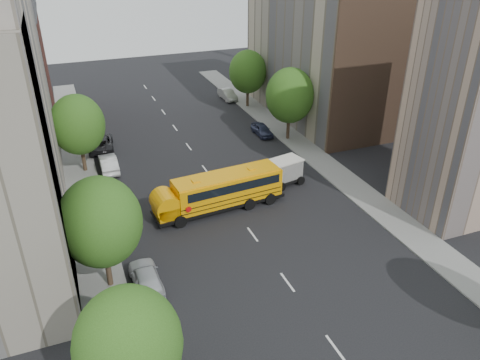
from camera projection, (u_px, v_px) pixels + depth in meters
ground at (243, 221)px, 37.72m from camera, size 120.00×120.00×0.00m
sidewalk_left at (89, 218)px, 38.10m from camera, size 3.00×80.00×0.12m
sidewalk_right at (334, 171)px, 45.51m from camera, size 3.00×80.00×0.12m
lane_markings at (205, 170)px, 45.94m from camera, size 0.15×64.00×0.01m
building_left_redbrick at (0, 76)px, 51.92m from camera, size 10.00×15.00×13.00m
building_right_far at (321, 43)px, 55.77m from camera, size 10.00×22.00×18.00m
building_right_sidewall at (377, 64)px, 46.72m from camera, size 10.10×0.30×18.00m
street_tree_0 at (129, 344)px, 20.48m from camera, size 4.80×4.80×7.41m
street_tree_1 at (100, 222)px, 28.56m from camera, size 5.12×5.12×7.90m
street_tree_2 at (78, 125)px, 43.43m from camera, size 4.99×4.99×7.71m
street_tree_4 at (290, 96)px, 50.41m from camera, size 5.25×5.25×8.10m
street_tree_5 at (248, 72)px, 60.46m from camera, size 4.86×4.86×7.51m
school_bus at (218, 190)px, 38.61m from camera, size 11.41×3.55×3.17m
safari_truck at (274, 174)px, 42.25m from camera, size 5.98×3.16×2.44m
parked_car_0 at (146, 278)px, 30.34m from camera, size 1.85×4.54×1.54m
parked_car_1 at (109, 163)px, 45.48m from camera, size 1.61×4.55×1.50m
parked_car_2 at (101, 143)px, 49.91m from camera, size 3.05×5.69×1.52m
parked_car_4 at (262, 130)px, 53.58m from camera, size 1.58×3.81×1.29m
parked_car_5 at (227, 94)px, 65.13m from camera, size 1.64×4.34×1.41m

